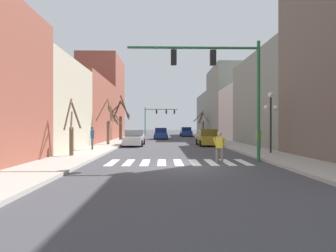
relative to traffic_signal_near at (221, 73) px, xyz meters
The scene contains 20 objects.
ground_plane 5.80m from the traffic_signal_near, 144.38° to the right, with size 240.00×240.00×0.00m, color #424247.
sidewalk_left 10.12m from the traffic_signal_near, 168.56° to the right, with size 2.83×90.00×0.15m.
sidewalk_right 6.42m from the traffic_signal_near, 24.93° to the right, with size 2.83×90.00×0.15m.
building_row_left 19.34m from the traffic_signal_near, 132.65° to the left, with size 6.00×40.07×12.91m.
building_row_right 21.27m from the traffic_signal_near, 67.34° to the left, with size 6.00×57.95×13.47m.
crosswalk_stripes 5.54m from the traffic_signal_near, behind, with size 7.65×2.60×0.01m.
traffic_signal_near is the anchor object (origin of this frame).
traffic_signal_far 41.44m from the traffic_signal_near, 96.07° to the left, with size 7.03×0.28×5.95m.
street_lamp_right_corner 5.47m from the traffic_signal_near, 37.10° to the left, with size 0.95×0.36×4.16m.
car_at_intersection 13.98m from the traffic_signal_near, 117.57° to the left, with size 1.96×4.86×1.59m.
car_parked_left_mid 12.59m from the traffic_signal_near, 83.99° to the left, with size 2.00×4.20×1.67m.
car_parked_left_near 25.54m from the traffic_signal_near, 98.12° to the left, with size 2.10×4.13×1.72m.
car_parked_left_far 35.20m from the traffic_signal_near, 88.10° to the left, with size 2.17×4.80×1.77m.
pedestrian_on_left_sidewalk 11.40m from the traffic_signal_near, 145.39° to the left, with size 0.36×0.77×1.81m.
pedestrian_crossing_street 4.00m from the traffic_signal_near, 113.22° to the right, with size 0.69×0.36×1.66m.
pedestrian_waiting_at_curb 8.20m from the traffic_signal_near, 53.59° to the left, with size 0.63×0.57×1.77m.
street_tree_right_far 33.97m from the traffic_signal_near, 83.17° to the left, with size 2.72×2.94×4.71m.
street_tree_left_mid 9.76m from the traffic_signal_near, 168.67° to the left, with size 0.53×1.91×3.56m.
street_tree_left_near 22.65m from the traffic_signal_near, 113.32° to the left, with size 3.31×1.27×6.01m.
street_tree_right_mid 14.84m from the traffic_signal_near, 126.42° to the left, with size 2.29×1.56×4.63m.
Camera 1 is at (-0.86, -12.91, 2.00)m, focal length 28.00 mm.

